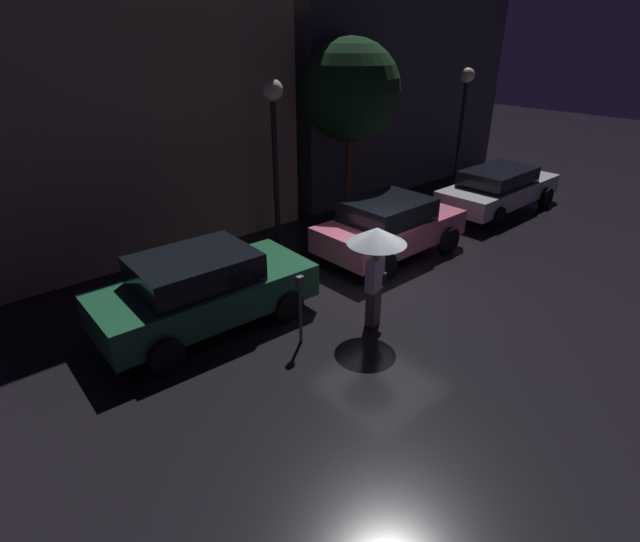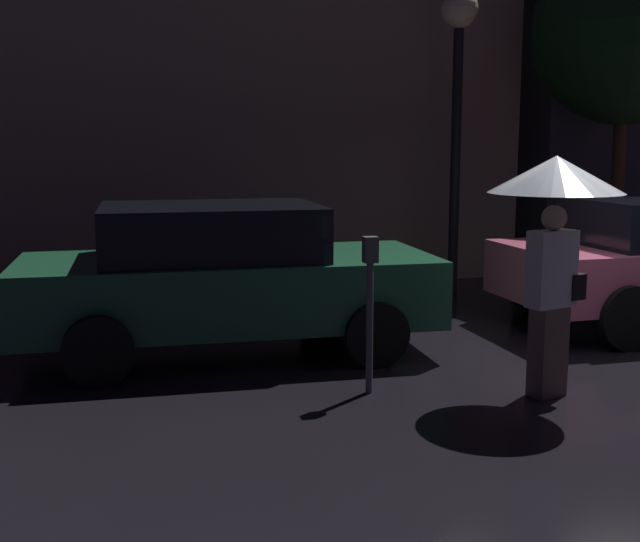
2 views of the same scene
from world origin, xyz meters
TOP-DOWN VIEW (x-y plane):
  - ground_plane at (0.00, 0.00)m, footprint 60.00×60.00m
  - building_facade_left at (-2.53, 6.50)m, footprint 8.24×3.00m
  - parked_car_green at (-3.55, 1.47)m, footprint 4.22×2.03m
  - pedestrian_with_umbrella at (-1.08, -0.67)m, footprint 1.11×1.11m
  - parking_meter at (-2.53, -0.22)m, footprint 0.12×0.10m
  - street_lamp_near at (0.08, 3.99)m, footprint 0.52×0.52m
  - street_tree at (2.72, 4.01)m, footprint 2.74×2.74m

SIDE VIEW (x-z plane):
  - ground_plane at x=0.00m, z-range 0.00..0.00m
  - parked_car_green at x=-3.55m, z-range 0.03..1.55m
  - parking_meter at x=-2.53m, z-range 0.16..1.52m
  - pedestrian_with_umbrella at x=-1.08m, z-range 0.63..2.67m
  - street_lamp_near at x=0.08m, z-range 1.12..5.32m
  - street_tree at x=2.72m, z-range 1.18..6.30m
  - building_facade_left at x=-2.53m, z-range 0.00..8.41m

